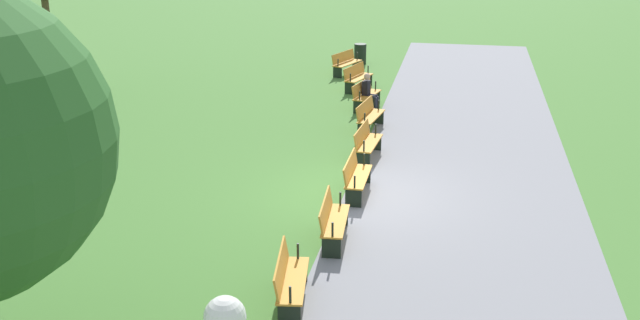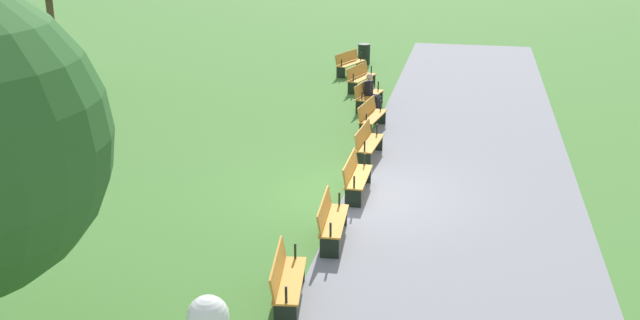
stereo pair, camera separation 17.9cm
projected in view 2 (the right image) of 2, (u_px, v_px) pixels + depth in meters
The scene contains 12 objects.
ground_plane at pixel (358, 194), 17.27m from camera, with size 120.00×120.00×0.00m, color #477A33.
path_paving at pixel (462, 202), 16.80m from camera, with size 40.47×5.52×0.01m, color gray.
bench_0 at pixel (349, 63), 29.28m from camera, with size 1.73×1.03×0.89m.
bench_1 at pixel (360, 77), 26.85m from camera, with size 1.74×0.93×0.89m.
bench_2 at pixel (368, 94), 24.41m from camera, with size 1.73×0.82×0.89m.
bench_3 at pixel (371, 116), 21.97m from camera, with size 1.72×0.71×0.89m.
bench_4 at pixel (368, 142), 19.54m from camera, with size 1.70×0.59×0.89m.
bench_5 at pixel (356, 176), 17.13m from camera, with size 1.67×0.47×0.89m.
bench_6 at pixel (331, 220), 14.75m from camera, with size 1.70×0.59×0.89m.
bench_7 at pixel (286, 279), 12.43m from camera, with size 1.72×0.71×0.89m.
person_seated at pixel (371, 90), 24.26m from camera, with size 0.41×0.57×1.20m.
trash_bin at pixel (364, 54), 31.17m from camera, with size 0.52×0.52×0.86m, color black.
Camera 2 is at (15.85, 2.39, 6.53)m, focal length 40.85 mm.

